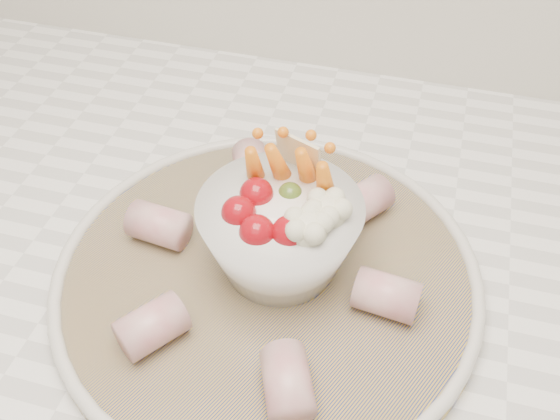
# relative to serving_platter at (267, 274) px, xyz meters

# --- Properties ---
(serving_platter) EXTENTS (0.51, 0.51, 0.02)m
(serving_platter) POSITION_rel_serving_platter_xyz_m (0.00, 0.00, 0.00)
(serving_platter) COLOR navy
(serving_platter) RESTS_ON kitchen_counter
(veggie_bowl) EXTENTS (0.14, 0.14, 0.12)m
(veggie_bowl) POSITION_rel_serving_platter_xyz_m (0.01, 0.01, 0.05)
(veggie_bowl) COLOR white
(veggie_bowl) RESTS_ON serving_platter
(cured_meat_rolls) EXTENTS (0.28, 0.29, 0.04)m
(cured_meat_rolls) POSITION_rel_serving_platter_xyz_m (0.00, -0.00, 0.02)
(cured_meat_rolls) COLOR #B85460
(cured_meat_rolls) RESTS_ON serving_platter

